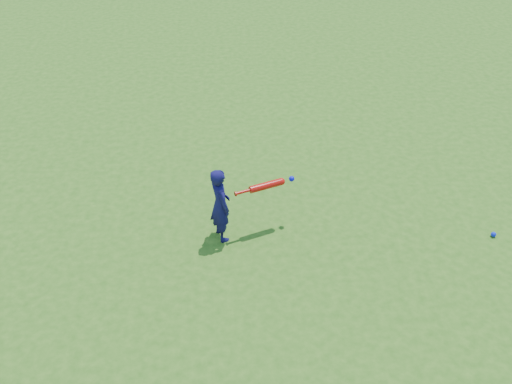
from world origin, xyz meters
TOP-DOWN VIEW (x-y plane):
  - ground at (0.00, 0.00)m, footprint 80.00×80.00m
  - child at (-0.35, -0.57)m, footprint 0.38×0.46m
  - ground_ball_blue at (3.26, -0.74)m, footprint 0.07×0.07m
  - bat_swing at (0.28, -0.37)m, footprint 0.80×0.36m

SIDE VIEW (x-z plane):
  - ground at x=0.00m, z-range 0.00..0.00m
  - ground_ball_blue at x=3.26m, z-range 0.00..0.07m
  - child at x=-0.35m, z-range 0.00..1.07m
  - bat_swing at x=0.28m, z-range 0.64..0.73m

